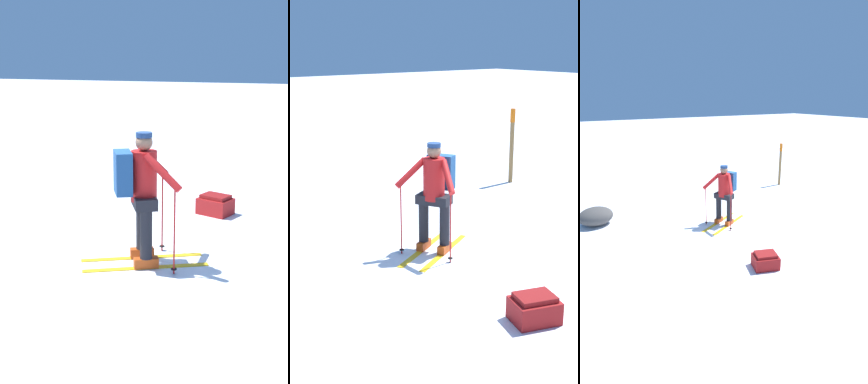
# 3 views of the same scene
# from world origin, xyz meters

# --- Properties ---
(ground_plane) EXTENTS (80.00, 80.00, 0.00)m
(ground_plane) POSITION_xyz_m (0.00, 0.00, 0.00)
(ground_plane) COLOR white
(skier) EXTENTS (1.58, 1.13, 1.64)m
(skier) POSITION_xyz_m (-0.50, 0.42, 0.95)
(skier) COLOR gold
(skier) RESTS_ON ground_plane
(dropped_backpack) EXTENTS (0.61, 0.54, 0.32)m
(dropped_backpack) POSITION_xyz_m (-0.96, -1.95, 0.15)
(dropped_backpack) COLOR maroon
(dropped_backpack) RESTS_ON ground_plane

